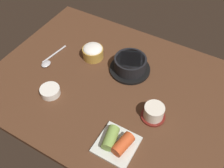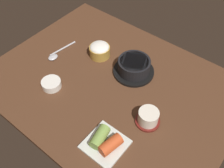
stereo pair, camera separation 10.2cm
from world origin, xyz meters
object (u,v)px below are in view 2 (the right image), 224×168
(side_bowl_near, at_px, (51,84))
(spoon, at_px, (56,54))
(kimchi_plate, at_px, (105,142))
(rice_bowl, at_px, (100,50))
(stone_pot, at_px, (134,67))
(tea_cup_with_saucer, at_px, (148,117))

(side_bowl_near, xyz_separation_m, spoon, (-0.12, 0.14, -0.01))
(kimchi_plate, bearing_deg, side_bowl_near, 168.91)
(kimchi_plate, bearing_deg, rice_bowl, 132.85)
(stone_pot, distance_m, spoon, 0.37)
(stone_pot, bearing_deg, side_bowl_near, -128.04)
(tea_cup_with_saucer, bearing_deg, spoon, 176.04)
(stone_pot, distance_m, tea_cup_with_saucer, 0.25)
(spoon, bearing_deg, stone_pot, 21.87)
(stone_pot, relative_size, side_bowl_near, 2.22)
(stone_pot, height_order, rice_bowl, stone_pot)
(kimchi_plate, height_order, spoon, kimchi_plate)
(rice_bowl, relative_size, side_bowl_near, 1.18)
(side_bowl_near, distance_m, spoon, 0.19)
(tea_cup_with_saucer, bearing_deg, stone_pot, 137.24)
(stone_pot, bearing_deg, kimchi_plate, -69.82)
(tea_cup_with_saucer, xyz_separation_m, spoon, (-0.53, 0.04, -0.02))
(rice_bowl, bearing_deg, kimchi_plate, -47.15)
(stone_pot, xyz_separation_m, side_bowl_near, (-0.22, -0.28, -0.02))
(kimchi_plate, relative_size, spoon, 0.81)
(stone_pot, xyz_separation_m, spoon, (-0.34, -0.14, -0.03))
(side_bowl_near, bearing_deg, rice_bowl, 83.02)
(rice_bowl, distance_m, spoon, 0.20)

